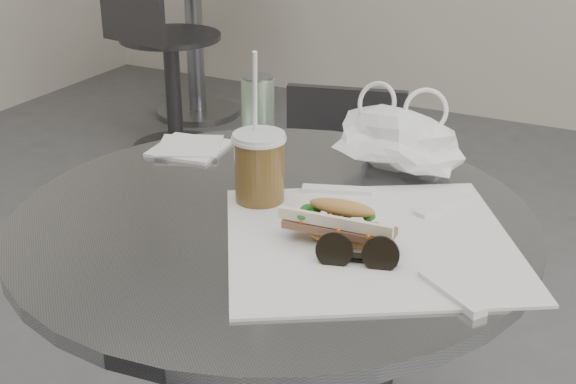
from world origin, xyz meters
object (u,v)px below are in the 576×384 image
at_px(cafe_table, 274,372).
at_px(drink_can, 258,107).
at_px(bg_chair, 165,72).
at_px(iced_coffee, 259,167).
at_px(chair_far, 334,256).
at_px(sunglasses, 357,255).
at_px(bg_table, 194,19).
at_px(banh_mi, 340,224).

distance_m(cafe_table, drink_can, 0.47).
xyz_separation_m(bg_chair, iced_coffee, (1.39, -1.68, 0.44)).
relative_size(cafe_table, chair_far, 1.09).
bearing_deg(chair_far, bg_chair, -54.91).
height_order(bg_chair, sunglasses, bg_chair).
bearing_deg(bg_chair, chair_far, -31.10).
bearing_deg(bg_table, cafe_table, -53.97).
height_order(bg_table, banh_mi, banh_mi).
xyz_separation_m(cafe_table, bg_table, (-1.60, 2.20, -0.00)).
xyz_separation_m(bg_chair, sunglasses, (1.60, -1.80, 0.40)).
xyz_separation_m(chair_far, sunglasses, (0.35, -0.74, 0.45)).
height_order(cafe_table, bg_table, same).
bearing_deg(chair_far, banh_mi, 99.67).
distance_m(bg_table, bg_chair, 0.53).
xyz_separation_m(bg_table, sunglasses, (1.77, -2.29, 0.29)).
bearing_deg(iced_coffee, sunglasses, -29.82).
relative_size(chair_far, iced_coffee, 2.98).
bearing_deg(cafe_table, drink_can, 122.72).
xyz_separation_m(chair_far, bg_chair, (-1.24, 1.06, 0.04)).
bearing_deg(sunglasses, iced_coffee, 133.84).
height_order(banh_mi, iced_coffee, iced_coffee).
xyz_separation_m(cafe_table, banh_mi, (0.12, -0.04, 0.31)).
relative_size(cafe_table, iced_coffee, 3.27).
bearing_deg(drink_can, bg_table, 126.49).
relative_size(bg_table, sunglasses, 6.97).
height_order(cafe_table, iced_coffee, iced_coffee).
bearing_deg(chair_far, cafe_table, 91.57).
bearing_deg(drink_can, iced_coffee, -60.48).
distance_m(cafe_table, chair_far, 0.69).
distance_m(sunglasses, drink_can, 0.51).
xyz_separation_m(chair_far, drink_can, (0.01, -0.37, 0.48)).
bearing_deg(chair_far, drink_can, 76.44).
distance_m(bg_table, drink_can, 2.41).
bearing_deg(cafe_table, banh_mi, -18.67).
relative_size(bg_table, chair_far, 1.07).
bearing_deg(chair_far, iced_coffee, 88.90).
bearing_deg(bg_chair, drink_can, -39.50).
distance_m(chair_far, banh_mi, 0.89).
bearing_deg(bg_chair, banh_mi, -39.10).
height_order(chair_far, drink_can, drink_can).
height_order(bg_chair, iced_coffee, iced_coffee).
distance_m(banh_mi, sunglasses, 0.06).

